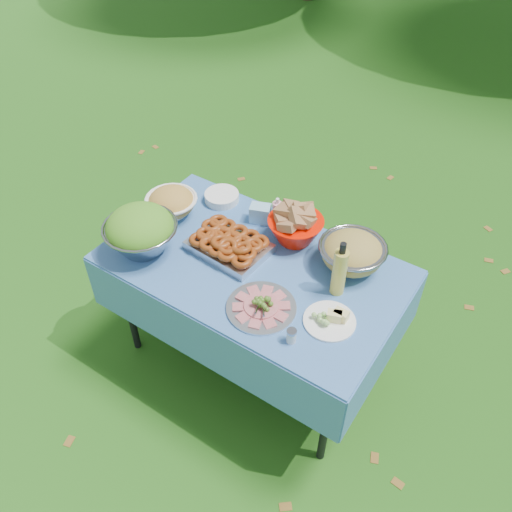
{
  "coord_description": "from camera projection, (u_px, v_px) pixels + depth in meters",
  "views": [
    {
      "loc": [
        1.06,
        -1.57,
        2.62
      ],
      "look_at": [
        0.02,
        0.0,
        0.82
      ],
      "focal_mm": 38.0,
      "sensor_mm": 36.0,
      "label": 1
    }
  ],
  "objects": [
    {
      "name": "ground",
      "position": [
        254.0,
        356.0,
        3.18
      ],
      "size": [
        80.0,
        80.0,
        0.0
      ],
      "primitive_type": "plane",
      "color": "#163E0B",
      "rests_on": "ground"
    },
    {
      "name": "picnic_table",
      "position": [
        254.0,
        314.0,
        2.92
      ],
      "size": [
        1.46,
        0.86,
        0.76
      ],
      "primitive_type": "cube",
      "color": "#78ACE6",
      "rests_on": "ground"
    },
    {
      "name": "salad_bowl",
      "position": [
        140.0,
        231.0,
        2.65
      ],
      "size": [
        0.42,
        0.42,
        0.24
      ],
      "primitive_type": null,
      "rotation": [
        0.0,
        0.0,
        -0.16
      ],
      "color": "#919399",
      "rests_on": "picnic_table"
    },
    {
      "name": "pasta_bowl_white",
      "position": [
        171.0,
        202.0,
        2.89
      ],
      "size": [
        0.29,
        0.29,
        0.15
      ],
      "primitive_type": null,
      "rotation": [
        0.0,
        0.0,
        -0.05
      ],
      "color": "white",
      "rests_on": "picnic_table"
    },
    {
      "name": "plate_stack",
      "position": [
        222.0,
        197.0,
        3.01
      ],
      "size": [
        0.24,
        0.24,
        0.05
      ],
      "primitive_type": "cylinder",
      "rotation": [
        0.0,
        0.0,
        0.3
      ],
      "color": "white",
      "rests_on": "picnic_table"
    },
    {
      "name": "wipes_box",
      "position": [
        260.0,
        214.0,
        2.86
      ],
      "size": [
        0.13,
        0.11,
        0.1
      ],
      "primitive_type": "cube",
      "rotation": [
        0.0,
        0.0,
        0.36
      ],
      "color": "#8ECDF0",
      "rests_on": "picnic_table"
    },
    {
      "name": "sanitizer_bottle",
      "position": [
        277.0,
        210.0,
        2.84
      ],
      "size": [
        0.06,
        0.06,
        0.15
      ],
      "primitive_type": "cylinder",
      "rotation": [
        0.0,
        0.0,
        0.16
      ],
      "color": "pink",
      "rests_on": "picnic_table"
    },
    {
      "name": "bread_bowl",
      "position": [
        296.0,
        225.0,
        2.72
      ],
      "size": [
        0.34,
        0.34,
        0.19
      ],
      "primitive_type": null,
      "rotation": [
        0.0,
        0.0,
        0.22
      ],
      "color": "#FA1400",
      "rests_on": "picnic_table"
    },
    {
      "name": "pasta_bowl_steel",
      "position": [
        352.0,
        252.0,
        2.59
      ],
      "size": [
        0.4,
        0.4,
        0.17
      ],
      "primitive_type": null,
      "rotation": [
        0.0,
        0.0,
        0.26
      ],
      "color": "#919399",
      "rests_on": "picnic_table"
    },
    {
      "name": "fried_tray",
      "position": [
        229.0,
        243.0,
        2.7
      ],
      "size": [
        0.4,
        0.3,
        0.09
      ],
      "primitive_type": "cube",
      "rotation": [
        0.0,
        0.0,
        -0.07
      ],
      "color": "silver",
      "rests_on": "picnic_table"
    },
    {
      "name": "charcuterie_platter",
      "position": [
        261.0,
        303.0,
        2.42
      ],
      "size": [
        0.41,
        0.41,
        0.07
      ],
      "primitive_type": "cylinder",
      "rotation": [
        0.0,
        0.0,
        -0.33
      ],
      "color": "silver",
      "rests_on": "picnic_table"
    },
    {
      "name": "oil_bottle",
      "position": [
        340.0,
        268.0,
        2.42
      ],
      "size": [
        0.07,
        0.07,
        0.3
      ],
      "primitive_type": "cylinder",
      "rotation": [
        0.0,
        0.0,
        0.02
      ],
      "color": "gold",
      "rests_on": "picnic_table"
    },
    {
      "name": "cheese_plate",
      "position": [
        330.0,
        317.0,
        2.37
      ],
      "size": [
        0.24,
        0.24,
        0.06
      ],
      "primitive_type": "cylinder",
      "rotation": [
        0.0,
        0.0,
        -0.04
      ],
      "color": "white",
      "rests_on": "picnic_table"
    },
    {
      "name": "shaker",
      "position": [
        291.0,
        336.0,
        2.29
      ],
      "size": [
        0.05,
        0.05,
        0.07
      ],
      "primitive_type": "cylinder",
      "rotation": [
        0.0,
        0.0,
        0.15
      ],
      "color": "silver",
      "rests_on": "picnic_table"
    }
  ]
}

